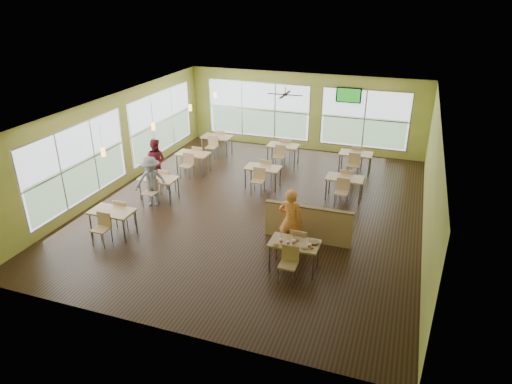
% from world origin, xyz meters
% --- Properties ---
extents(room, '(12.00, 12.04, 3.20)m').
position_xyz_m(room, '(0.00, 0.00, 1.60)').
color(room, black).
rests_on(room, ground).
extents(window_bays, '(9.24, 10.24, 2.38)m').
position_xyz_m(window_bays, '(-2.65, 3.08, 1.48)').
color(window_bays, white).
rests_on(window_bays, room).
extents(main_table, '(1.22, 1.52, 0.87)m').
position_xyz_m(main_table, '(2.00, -3.00, 0.63)').
color(main_table, tan).
rests_on(main_table, floor).
extents(half_wall_divider, '(2.40, 0.14, 1.04)m').
position_xyz_m(half_wall_divider, '(2.00, -1.55, 0.52)').
color(half_wall_divider, tan).
rests_on(half_wall_divider, floor).
extents(dining_tables, '(6.92, 8.72, 0.87)m').
position_xyz_m(dining_tables, '(-1.05, 1.71, 0.63)').
color(dining_tables, tan).
rests_on(dining_tables, floor).
extents(pendant_lights, '(0.11, 7.31, 0.86)m').
position_xyz_m(pendant_lights, '(-3.20, 0.68, 2.45)').
color(pendant_lights, '#2D2119').
rests_on(pendant_lights, ceiling).
extents(ceiling_fan, '(1.25, 1.25, 0.29)m').
position_xyz_m(ceiling_fan, '(-0.00, 3.00, 2.95)').
color(ceiling_fan, '#2D2119').
rests_on(ceiling_fan, ceiling).
extents(tv_backwall, '(1.00, 0.07, 0.60)m').
position_xyz_m(tv_backwall, '(1.80, 5.90, 2.45)').
color(tv_backwall, black).
rests_on(tv_backwall, wall_back).
extents(man_plaid, '(0.67, 0.47, 1.76)m').
position_xyz_m(man_plaid, '(1.67, -2.17, 0.88)').
color(man_plaid, '#E54819').
rests_on(man_plaid, floor).
extents(patron_maroon, '(0.85, 0.71, 1.59)m').
position_xyz_m(patron_maroon, '(-4.04, 0.74, 0.80)').
color(patron_maroon, maroon).
rests_on(patron_maroon, floor).
extents(patron_grey, '(1.20, 0.96, 1.62)m').
position_xyz_m(patron_grey, '(-3.17, -0.96, 0.81)').
color(patron_grey, slate).
rests_on(patron_grey, floor).
extents(cup_blue, '(0.09, 0.09, 0.34)m').
position_xyz_m(cup_blue, '(1.70, -3.15, 0.82)').
color(cup_blue, white).
rests_on(cup_blue, main_table).
extents(cup_yellow, '(0.08, 0.08, 0.30)m').
position_xyz_m(cup_yellow, '(1.89, -3.18, 0.81)').
color(cup_yellow, white).
rests_on(cup_yellow, main_table).
extents(cup_red_near, '(0.10, 0.10, 0.35)m').
position_xyz_m(cup_red_near, '(2.00, -3.11, 0.82)').
color(cup_red_near, white).
rests_on(cup_red_near, main_table).
extents(cup_red_far, '(0.10, 0.10, 0.35)m').
position_xyz_m(cup_red_far, '(2.40, -3.15, 0.82)').
color(cup_red_far, white).
rests_on(cup_red_far, main_table).
extents(food_basket, '(0.24, 0.24, 0.05)m').
position_xyz_m(food_basket, '(2.46, -2.90, 0.78)').
color(food_basket, black).
rests_on(food_basket, main_table).
extents(ketchup_cup, '(0.07, 0.07, 0.03)m').
position_xyz_m(ketchup_cup, '(2.47, -3.14, 0.76)').
color(ketchup_cup, '#B82F0C').
rests_on(ketchup_cup, main_table).
extents(wrapper_left, '(0.19, 0.18, 0.04)m').
position_xyz_m(wrapper_left, '(1.61, -3.28, 0.77)').
color(wrapper_left, olive).
rests_on(wrapper_left, main_table).
extents(wrapper_mid, '(0.22, 0.20, 0.05)m').
position_xyz_m(wrapper_mid, '(1.99, -2.91, 0.78)').
color(wrapper_mid, olive).
rests_on(wrapper_mid, main_table).
extents(wrapper_right, '(0.16, 0.15, 0.04)m').
position_xyz_m(wrapper_right, '(2.29, -3.21, 0.77)').
color(wrapper_right, olive).
rests_on(wrapper_right, main_table).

